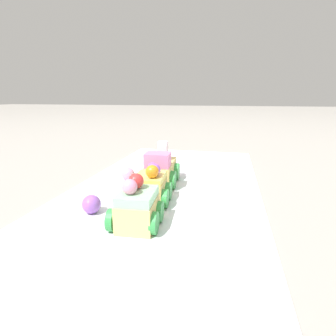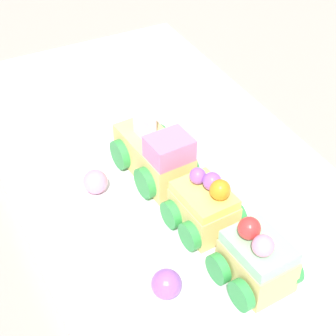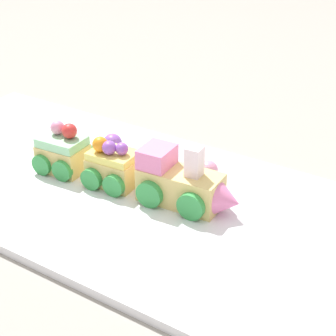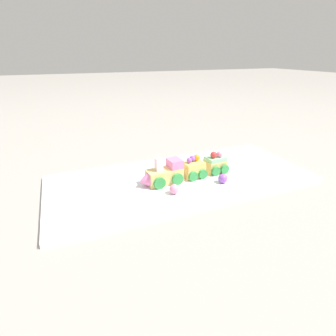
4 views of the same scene
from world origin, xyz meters
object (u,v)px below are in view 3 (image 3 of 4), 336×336
at_px(gumball_pink, 208,170).
at_px(cake_car_lemon, 114,166).
at_px(cake_car_mint, 64,152).
at_px(cake_train_locomotive, 185,185).
at_px(gumball_purple, 113,143).

bearing_deg(gumball_pink, cake_car_lemon, -141.78).
bearing_deg(cake_car_mint, cake_car_lemon, -0.49).
height_order(cake_car_lemon, cake_car_mint, cake_car_mint).
relative_size(cake_train_locomotive, cake_car_lemon, 1.95).
bearing_deg(cake_train_locomotive, cake_car_mint, 179.92).
bearing_deg(cake_car_mint, cake_train_locomotive, -0.08).
bearing_deg(cake_car_lemon, gumball_purple, 125.12).
bearing_deg(cake_train_locomotive, gumball_purple, 154.31).
xyz_separation_m(cake_train_locomotive, gumball_purple, (-0.17, 0.07, -0.01)).
bearing_deg(gumball_pink, gumball_purple, -178.25).
relative_size(cake_train_locomotive, cake_car_mint, 1.91).
bearing_deg(gumball_pink, cake_train_locomotive, -85.17).
distance_m(cake_car_mint, gumball_pink, 0.21).
bearing_deg(gumball_purple, cake_train_locomotive, -21.61).
distance_m(gumball_purple, gumball_pink, 0.16).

